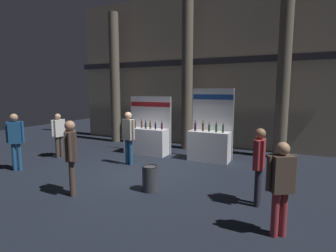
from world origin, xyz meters
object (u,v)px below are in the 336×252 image
object	(u,v)px
trash_bin	(150,178)
visitor_3	(58,131)
visitor_0	(71,151)
visitor_5	(281,181)
visitor_1	(128,134)
exhibitor_booth_1	(210,143)
visitor_2	(259,161)
exhibitor_booth_0	(147,139)
visitor_4	(15,137)

from	to	relation	value
trash_bin	visitor_3	xyz separation A→B (m)	(-4.66, 1.46, 0.64)
visitor_0	visitor_5	xyz separation A→B (m)	(4.48, 0.16, -0.10)
visitor_1	trash_bin	bearing A→B (deg)	-35.61
trash_bin	visitor_5	size ratio (longest dim) A/B	0.39
exhibitor_booth_1	visitor_2	size ratio (longest dim) A/B	1.50
exhibitor_booth_0	visitor_1	distance (m)	1.65
exhibitor_booth_1	visitor_1	xyz separation A→B (m)	(-2.25, -1.66, 0.41)
trash_bin	visitor_2	world-z (taller)	visitor_2
visitor_2	visitor_4	bearing A→B (deg)	95.88
exhibitor_booth_1	visitor_2	distance (m)	3.72
exhibitor_booth_0	visitor_3	distance (m)	3.25
visitor_4	exhibitor_booth_0	bearing A→B (deg)	14.59
visitor_1	visitor_2	xyz separation A→B (m)	(4.26, -1.45, -0.06)
visitor_5	visitor_2	bearing A→B (deg)	-99.43
visitor_3	visitor_1	bearing A→B (deg)	99.44
exhibitor_booth_1	visitor_5	world-z (taller)	exhibitor_booth_1
trash_bin	visitor_4	xyz separation A→B (m)	(-4.52, -0.30, 0.72)
exhibitor_booth_1	visitor_3	xyz separation A→B (m)	(-5.12, -1.93, 0.33)
trash_bin	visitor_5	distance (m)	3.15
visitor_4	exhibitor_booth_1	bearing A→B (deg)	-4.04
exhibitor_booth_0	visitor_0	bearing A→B (deg)	-83.57
exhibitor_booth_0	visitor_0	world-z (taller)	exhibitor_booth_0
visitor_0	visitor_4	bearing A→B (deg)	36.28
trash_bin	visitor_1	bearing A→B (deg)	135.90
exhibitor_booth_1	visitor_5	xyz separation A→B (m)	(2.49, -4.24, 0.33)
visitor_0	visitor_5	size ratio (longest dim) A/B	1.09
exhibitor_booth_1	visitor_4	xyz separation A→B (m)	(-4.98, -3.69, 0.40)
exhibitor_booth_0	trash_bin	bearing A→B (deg)	-58.69
visitor_3	visitor_2	bearing A→B (deg)	84.71
trash_bin	visitor_1	xyz separation A→B (m)	(-1.78, 1.73, 0.72)
visitor_0	visitor_2	size ratio (longest dim) A/B	1.06
exhibitor_booth_0	visitor_2	xyz separation A→B (m)	(4.49, -3.02, 0.40)
visitor_1	visitor_3	size ratio (longest dim) A/B	1.09
exhibitor_booth_0	visitor_4	world-z (taller)	exhibitor_booth_0
exhibitor_booth_0	visitor_5	size ratio (longest dim) A/B	1.36
trash_bin	visitor_4	bearing A→B (deg)	-176.22
visitor_2	visitor_5	bearing A→B (deg)	-155.67
exhibitor_booth_1	trash_bin	bearing A→B (deg)	-97.83
exhibitor_booth_0	visitor_4	size ratio (longest dim) A/B	1.26
visitor_4	visitor_3	bearing A→B (deg)	53.94
trash_bin	visitor_3	size ratio (longest dim) A/B	0.39
visitor_1	visitor_3	bearing A→B (deg)	-166.17
exhibitor_booth_0	trash_bin	xyz separation A→B (m)	(2.01, -3.30, -0.27)
trash_bin	visitor_0	distance (m)	1.98
visitor_3	visitor_4	xyz separation A→B (m)	(0.14, -1.76, 0.08)
trash_bin	visitor_1	size ratio (longest dim) A/B	0.36
trash_bin	exhibitor_booth_1	bearing A→B (deg)	82.17
visitor_3	visitor_5	bearing A→B (deg)	77.25
trash_bin	visitor_0	world-z (taller)	visitor_0
visitor_1	visitor_4	world-z (taller)	visitor_4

